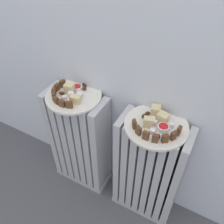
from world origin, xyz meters
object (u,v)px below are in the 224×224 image
object	(u,v)px
plate_left	(74,96)
jam_bowl_left	(77,88)
fork	(75,96)
plate_right	(156,126)
radiator_right	(148,172)
jam_bowl_right	(163,128)
radiator_left	(80,142)

from	to	relation	value
plate_left	jam_bowl_left	size ratio (longest dim) A/B	5.67
plate_left	fork	xyz separation A→B (m)	(0.02, -0.01, 0.01)
plate_right	radiator_right	bearing A→B (deg)	-116.57
jam_bowl_left	plate_left	bearing A→B (deg)	-78.98
radiator_right	plate_right	world-z (taller)	plate_right
plate_left	radiator_right	bearing A→B (deg)	-0.00
jam_bowl_right	fork	world-z (taller)	jam_bowl_right
plate_right	jam_bowl_right	xyz separation A→B (m)	(0.03, -0.02, 0.02)
fork	plate_left	bearing A→B (deg)	160.11
radiator_right	fork	world-z (taller)	fork
plate_left	plate_right	bearing A→B (deg)	0.00
radiator_left	radiator_right	world-z (taller)	same
radiator_right	radiator_left	bearing A→B (deg)	180.00
radiator_left	jam_bowl_left	distance (m)	0.36
jam_bowl_right	fork	size ratio (longest dim) A/B	0.49
jam_bowl_right	plate_left	bearing A→B (deg)	177.91
jam_bowl_left	jam_bowl_right	size ratio (longest dim) A/B	1.00
radiator_right	plate_left	world-z (taller)	plate_left
radiator_left	radiator_right	xyz separation A→B (m)	(0.42, -0.00, -0.00)
plate_left	jam_bowl_right	distance (m)	0.45
jam_bowl_right	plate_right	bearing A→B (deg)	153.93
radiator_left	radiator_right	bearing A→B (deg)	-0.00
radiator_left	jam_bowl_right	bearing A→B (deg)	-2.09
jam_bowl_right	fork	xyz separation A→B (m)	(-0.44, 0.01, -0.01)
plate_right	jam_bowl_right	bearing A→B (deg)	-26.07
jam_bowl_left	radiator_right	bearing A→B (deg)	-6.15
radiator_left	fork	xyz separation A→B (m)	(0.02, -0.01, 0.35)
radiator_right	jam_bowl_left	bearing A→B (deg)	173.85
radiator_right	jam_bowl_right	world-z (taller)	jam_bowl_right
jam_bowl_left	fork	bearing A→B (deg)	-65.03
fork	jam_bowl_left	bearing A→B (deg)	114.97
radiator_right	jam_bowl_right	size ratio (longest dim) A/B	13.90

